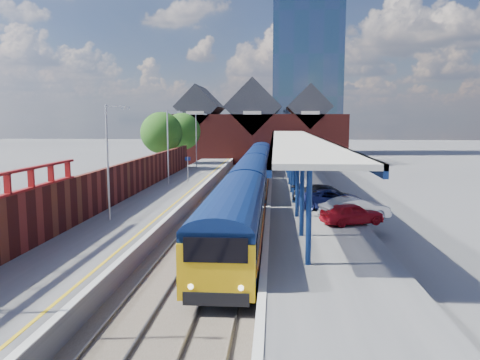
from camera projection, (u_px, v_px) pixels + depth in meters
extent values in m
plane|color=#5B5B5E|center=(242.00, 184.00, 52.02)|extent=(240.00, 240.00, 0.00)
cube|color=#473D33|center=(235.00, 199.00, 42.13)|extent=(6.00, 76.00, 0.06)
cube|color=slate|center=(210.00, 198.00, 42.28)|extent=(0.07, 76.00, 0.14)
cube|color=slate|center=(226.00, 198.00, 42.17)|extent=(0.07, 76.00, 0.14)
cube|color=slate|center=(243.00, 198.00, 42.06)|extent=(0.07, 76.00, 0.14)
cube|color=slate|center=(259.00, 198.00, 41.95)|extent=(0.07, 76.00, 0.14)
cube|color=#565659|center=(175.00, 193.00, 42.47)|extent=(5.00, 76.00, 1.00)
cube|color=#565659|center=(302.00, 195.00, 41.63)|extent=(6.00, 76.00, 1.00)
cube|color=silver|center=(200.00, 188.00, 42.23)|extent=(0.30, 76.00, 0.05)
cube|color=silver|center=(270.00, 188.00, 41.77)|extent=(0.30, 76.00, 0.05)
cube|color=yellow|center=(194.00, 188.00, 42.28)|extent=(0.14, 76.00, 0.01)
cube|color=#0B1E51|center=(235.00, 220.00, 24.48)|extent=(2.80, 16.00, 2.50)
cube|color=#0B1E51|center=(235.00, 196.00, 24.32)|extent=(2.80, 16.00, 0.60)
cube|color=#0B1E51|center=(251.00, 180.00, 40.90)|extent=(2.80, 16.00, 2.50)
cube|color=#0B1E51|center=(251.00, 166.00, 40.74)|extent=(2.80, 16.00, 0.60)
cube|color=#0B1E51|center=(258.00, 163.00, 57.32)|extent=(2.80, 16.00, 2.50)
cube|color=#0B1E51|center=(258.00, 152.00, 57.16)|extent=(2.80, 16.00, 0.60)
cube|color=#0B1E51|center=(262.00, 153.00, 73.74)|extent=(2.80, 16.00, 2.50)
cube|color=#0B1E51|center=(262.00, 145.00, 73.58)|extent=(2.80, 16.00, 0.60)
cube|color=black|center=(242.00, 165.00, 49.16)|extent=(0.04, 60.54, 0.70)
cube|color=orange|center=(241.00, 173.00, 49.26)|extent=(0.03, 55.27, 0.30)
cube|color=#B9270C|center=(241.00, 175.00, 49.30)|extent=(0.03, 55.27, 0.30)
cube|color=#F2B20C|center=(216.00, 272.00, 16.68)|extent=(2.82, 0.30, 2.10)
cube|color=black|center=(216.00, 250.00, 16.47)|extent=(2.30, 0.16, 0.90)
cube|color=black|center=(223.00, 287.00, 19.15)|extent=(2.00, 2.40, 0.60)
cube|color=black|center=(263.00, 160.00, 79.48)|extent=(2.00, 2.40, 0.60)
cylinder|color=navy|center=(309.00, 216.00, 19.61)|extent=(0.24, 0.24, 4.20)
cylinder|color=navy|center=(302.00, 197.00, 24.56)|extent=(0.24, 0.24, 4.20)
cylinder|color=navy|center=(297.00, 184.00, 29.50)|extent=(0.24, 0.24, 4.20)
cylinder|color=navy|center=(294.00, 175.00, 34.45)|extent=(0.24, 0.24, 4.20)
cylinder|color=navy|center=(292.00, 168.00, 39.39)|extent=(0.24, 0.24, 4.20)
cylinder|color=navy|center=(290.00, 162.00, 44.34)|extent=(0.24, 0.24, 4.20)
cylinder|color=navy|center=(288.00, 158.00, 49.28)|extent=(0.24, 0.24, 4.20)
cylinder|color=navy|center=(287.00, 155.00, 54.23)|extent=(0.24, 0.24, 4.20)
cylinder|color=navy|center=(286.00, 152.00, 59.17)|extent=(0.24, 0.24, 4.20)
cylinder|color=navy|center=(285.00, 149.00, 64.12)|extent=(0.24, 0.24, 4.20)
cube|color=beige|center=(296.00, 139.00, 43.02)|extent=(4.50, 52.00, 0.25)
cube|color=navy|center=(273.00, 141.00, 43.20)|extent=(0.20, 52.00, 0.55)
cube|color=navy|center=(320.00, 141.00, 42.89)|extent=(0.20, 52.00, 0.55)
cylinder|color=#A5A8AA|center=(108.00, 163.00, 28.19)|extent=(0.12, 0.12, 7.00)
cube|color=#A5A8AA|center=(116.00, 106.00, 27.71)|extent=(1.20, 0.08, 0.08)
cube|color=#A5A8AA|center=(126.00, 108.00, 27.68)|extent=(0.45, 0.18, 0.12)
cylinder|color=#A5A8AA|center=(168.00, 148.00, 44.01)|extent=(0.12, 0.12, 7.00)
cube|color=#A5A8AA|center=(174.00, 111.00, 43.54)|extent=(1.20, 0.08, 0.08)
cube|color=#A5A8AA|center=(180.00, 112.00, 43.50)|extent=(0.45, 0.18, 0.12)
cylinder|color=#A5A8AA|center=(196.00, 140.00, 59.84)|extent=(0.12, 0.12, 7.00)
cube|color=#A5A8AA|center=(201.00, 114.00, 59.36)|extent=(1.20, 0.08, 0.08)
cube|color=#A5A8AA|center=(205.00, 114.00, 59.33)|extent=(0.45, 0.18, 0.12)
cylinder|color=#A5A8AA|center=(188.00, 169.00, 46.17)|extent=(0.08, 0.08, 2.50)
cube|color=#0C194C|center=(188.00, 159.00, 46.03)|extent=(0.55, 0.06, 0.35)
cube|color=maroon|center=(125.00, 181.00, 36.49)|extent=(0.35, 50.00, 2.80)
cube|color=maroon|center=(7.00, 184.00, 20.42)|extent=(0.30, 0.12, 1.00)
cube|color=maroon|center=(31.00, 179.00, 22.40)|extent=(0.30, 0.12, 1.00)
cube|color=maroon|center=(51.00, 174.00, 24.37)|extent=(0.30, 0.12, 1.00)
cube|color=maroon|center=(68.00, 170.00, 26.35)|extent=(0.30, 0.12, 1.00)
cube|color=maroon|center=(254.00, 138.00, 79.21)|extent=(30.00, 12.00, 8.00)
cube|color=#232328|center=(201.00, 107.00, 79.20)|extent=(7.13, 12.00, 7.13)
cube|color=#232328|center=(254.00, 107.00, 78.54)|extent=(9.16, 12.00, 9.16)
cube|color=#232328|center=(308.00, 107.00, 77.88)|extent=(7.13, 12.00, 7.13)
cube|color=beige|center=(195.00, 113.00, 73.35)|extent=(2.80, 0.15, 0.50)
cube|color=beige|center=(252.00, 113.00, 72.69)|extent=(2.80, 0.15, 0.50)
cube|color=beige|center=(310.00, 113.00, 72.03)|extent=(2.80, 0.15, 0.50)
cube|color=slate|center=(306.00, 58.00, 98.19)|extent=(14.00, 14.00, 40.00)
cylinder|color=#382314|center=(162.00, 161.00, 58.47)|extent=(0.44, 0.44, 4.00)
sphere|color=#174913|center=(162.00, 133.00, 58.03)|extent=(5.20, 5.20, 5.20)
sphere|color=#174913|center=(167.00, 139.00, 57.56)|extent=(3.20, 3.20, 3.20)
cylinder|color=#382314|center=(183.00, 156.00, 66.31)|extent=(0.44, 0.44, 4.00)
sphere|color=#174913|center=(182.00, 131.00, 65.87)|extent=(5.20, 5.20, 5.20)
sphere|color=#174913|center=(187.00, 136.00, 65.40)|extent=(3.20, 3.20, 3.20)
imported|color=#A70D19|center=(352.00, 213.00, 27.45)|extent=(4.05, 2.74, 1.28)
imported|color=silver|center=(355.00, 209.00, 28.52)|extent=(4.55, 2.98, 1.42)
imported|color=black|center=(326.00, 195.00, 33.76)|extent=(5.21, 3.79, 1.40)
imported|color=navy|center=(332.00, 199.00, 32.25)|extent=(4.74, 2.19, 1.32)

